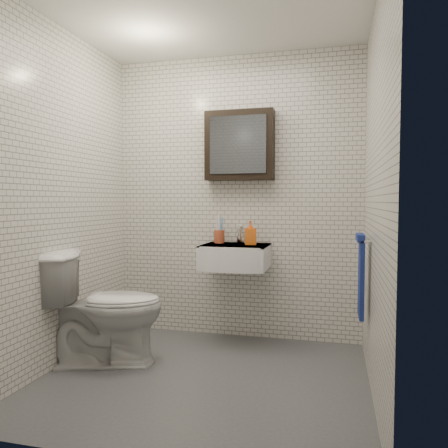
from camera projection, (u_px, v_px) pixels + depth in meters
The scene contains 9 objects.
ground at pixel (203, 378), 2.99m from camera, with size 2.20×2.00×0.01m, color #47494E.
room_shell at pixel (203, 164), 2.91m from camera, with size 2.22×2.02×2.51m.
washbasin at pixel (234, 256), 3.65m from camera, with size 0.55×0.50×0.20m.
faucet at pixel (239, 235), 3.83m from camera, with size 0.06×0.20×0.15m.
mirror_cabinet at pixel (239, 146), 3.79m from camera, with size 0.60×0.15×0.60m.
towel_rail at pixel (361, 272), 3.03m from camera, with size 0.09×0.30×0.58m.
toothbrush_cup at pixel (219, 236), 3.83m from camera, with size 0.11×0.11×0.25m.
soap_bottle at pixel (250, 233), 3.68m from camera, with size 0.09×0.09×0.20m, color #FD9F1A.
toilet at pixel (105, 307), 3.26m from camera, with size 0.48×0.84×0.86m, color white.
Camera 1 is at (0.86, -2.81, 1.22)m, focal length 35.00 mm.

